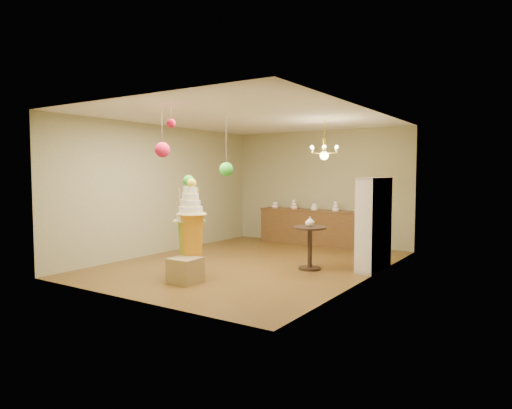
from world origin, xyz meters
The scene contains 17 objects.
floor centered at (0.00, 0.00, 0.00)m, with size 6.50×6.50×0.00m, color brown.
ceiling centered at (0.00, 0.00, 3.00)m, with size 6.50×6.50×0.00m, color silver.
wall_back centered at (0.00, 3.25, 1.50)m, with size 5.00×0.04×3.00m, color gray.
wall_front centered at (0.00, -3.25, 1.50)m, with size 5.00×0.04×3.00m, color gray.
wall_left centered at (-2.50, 0.00, 1.50)m, with size 0.04×6.50×3.00m, color gray.
wall_right centered at (2.50, 0.00, 1.50)m, with size 0.04×6.50×3.00m, color gray.
pedestal_green centered at (-0.26, -1.64, 0.76)m, with size 0.69×0.69×1.85m.
pedestal_orange centered at (-0.13, -1.70, 0.73)m, with size 0.58×0.58×1.79m.
burlap_riser centered at (-0.02, -2.01, 0.22)m, with size 0.48×0.48×0.43m, color #948150.
sideboard centered at (0.00, 2.97, 0.48)m, with size 3.04×0.54×1.16m.
shelving_unit centered at (2.34, 0.80, 0.90)m, with size 0.33×1.20×1.80m.
round_table centered at (1.28, 0.14, 0.55)m, with size 0.83×0.83×0.84m.
vase centered at (1.28, 0.14, 0.94)m, with size 0.19×0.19×0.20m, color beige.
pom_red_left centered at (-0.45, -2.09, 2.29)m, with size 0.26×0.26×0.84m.
pom_green_mid centered at (0.21, -1.14, 1.96)m, with size 0.25×0.25×1.17m.
pom_red_right centered at (0.11, -2.45, 2.68)m, with size 0.14×0.14×0.39m.
chandelier centered at (1.20, 0.94, 2.30)m, with size 0.72×0.72×0.85m.
Camera 1 is at (5.24, -7.82, 1.89)m, focal length 32.00 mm.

